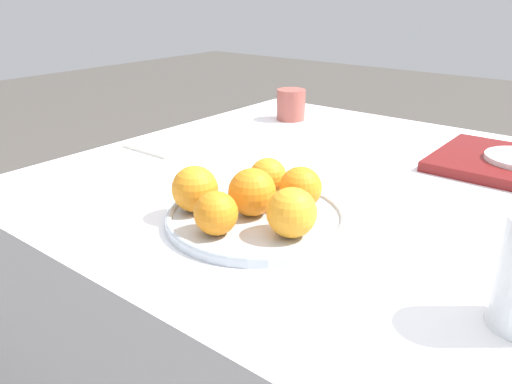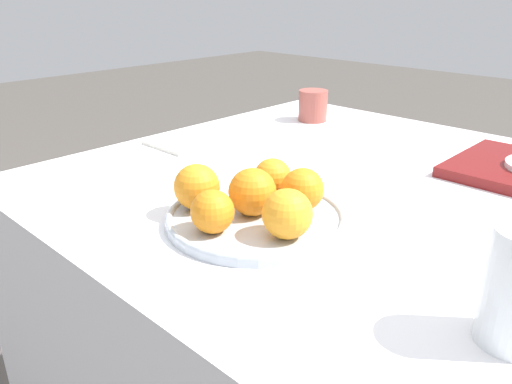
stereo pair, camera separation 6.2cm
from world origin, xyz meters
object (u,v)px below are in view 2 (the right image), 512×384
Objects in this scene: fruit_platter at (256,217)px; napkin at (184,142)px; orange_1 at (197,187)px; orange_2 at (212,212)px; orange_4 at (287,214)px; cup_1 at (313,106)px; orange_3 at (303,189)px; orange_0 at (252,192)px; orange_5 at (273,177)px.

fruit_platter is 0.44m from napkin.
orange_1 reaches higher than orange_2.
orange_4 is (0.09, 0.06, 0.00)m from orange_2.
orange_1 reaches higher than fruit_platter.
fruit_platter is 3.38× the size of cup_1.
orange_3 is at bearing 42.48° from orange_1.
orange_1 is at bearing -68.38° from cup_1.
orange_2 is 0.15m from orange_3.
orange_4 is (0.08, -0.02, 0.04)m from fruit_platter.
cup_1 reaches higher than orange_3.
orange_1 reaches higher than orange_3.
orange_0 is 0.53× the size of napkin.
orange_2 is at bearing -25.80° from orange_1.
cup_1 is at bearing 120.79° from orange_5.
orange_0 is 0.09m from orange_1.
orange_1 reaches higher than orange_5.
cup_1 is at bearing 120.03° from fruit_platter.
orange_0 is 0.64m from cup_1.
orange_0 is 1.16× the size of orange_5.
fruit_platter is at bearing -59.97° from cup_1.
orange_1 is 0.16m from orange_3.
orange_3 is 0.45m from napkin.
orange_0 reaches higher than orange_5.
orange_0 is 1.01× the size of orange_1.
fruit_platter is 4.13× the size of orange_3.
orange_4 reaches higher than fruit_platter.
orange_0 reaches higher than fruit_platter.
fruit_platter is at bearing -24.47° from napkin.
napkin is at bearing 155.53° from fruit_platter.
orange_3 is (0.04, 0.07, 0.04)m from fruit_platter.
orange_0 reaches higher than napkin.
cup_1 reaches higher than orange_2.
orange_2 is at bearing -79.26° from orange_5.
orange_2 is 0.10m from orange_4.
orange_1 is 0.88× the size of cup_1.
orange_0 is 0.08m from orange_3.
fruit_platter is 0.09m from orange_5.
orange_4 reaches higher than orange_5.
fruit_platter is 1.98× the size of napkin.
cup_1 reaches higher than napkin.
cup_1 is (-0.32, 0.64, -0.00)m from orange_2.
orange_4 reaches higher than napkin.
orange_1 is 0.52× the size of napkin.
orange_3 is 1.06× the size of orange_5.
orange_5 is at bearing 100.74° from orange_2.
orange_3 reaches higher than orange_2.
orange_0 is at bearing -60.53° from cup_1.
orange_2 is 0.48m from napkin.
orange_1 is 1.15× the size of orange_2.
orange_5 is at bearing 68.56° from orange_1.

